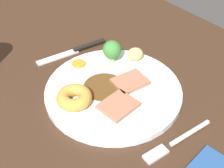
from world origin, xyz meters
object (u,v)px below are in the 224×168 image
at_px(fork, 176,141).
at_px(yorkshire_pudding, 74,97).
at_px(dinner_plate, 112,90).
at_px(broccoli_floret, 112,50).
at_px(knife, 77,50).
at_px(meat_slice_under, 118,105).
at_px(carrot_coin_front, 79,64).
at_px(roast_potato_left, 135,54).
at_px(meat_slice_main, 130,82).

bearing_deg(fork, yorkshire_pudding, -60.23).
relative_size(dinner_plate, yorkshire_pudding, 4.03).
xyz_separation_m(broccoli_floret, knife, (0.10, 0.03, -0.04)).
height_order(meat_slice_under, carrot_coin_front, meat_slice_under).
distance_m(yorkshire_pudding, carrot_coin_front, 0.12).
xyz_separation_m(meat_slice_under, fork, (-0.12, -0.03, -0.01)).
relative_size(meat_slice_under, roast_potato_left, 1.88).
bearing_deg(meat_slice_under, roast_potato_left, -54.25).
height_order(dinner_plate, meat_slice_main, meat_slice_main).
xyz_separation_m(meat_slice_under, broccoli_floret, (0.12, -0.09, 0.03)).
distance_m(meat_slice_main, fork, 0.17).
xyz_separation_m(fork, knife, (0.35, -0.03, 0.00)).
xyz_separation_m(meat_slice_main, carrot_coin_front, (0.12, 0.05, -0.00)).
bearing_deg(meat_slice_under, broccoli_floret, -34.89).
relative_size(dinner_plate, meat_slice_main, 4.09).
xyz_separation_m(yorkshire_pudding, roast_potato_left, (0.03, -0.19, 0.00)).
xyz_separation_m(carrot_coin_front, fork, (-0.29, -0.01, -0.01)).
relative_size(meat_slice_main, carrot_coin_front, 2.24).
bearing_deg(knife, carrot_coin_front, 66.55).
height_order(carrot_coin_front, broccoli_floret, broccoli_floret).
bearing_deg(dinner_plate, carrot_coin_front, 4.04).
relative_size(yorkshire_pudding, knife, 0.38).
distance_m(meat_slice_under, roast_potato_left, 0.16).
xyz_separation_m(dinner_plate, carrot_coin_front, (0.11, 0.01, 0.01)).
bearing_deg(roast_potato_left, broccoli_floret, 55.38).
distance_m(meat_slice_main, carrot_coin_front, 0.13).
xyz_separation_m(meat_slice_under, carrot_coin_front, (0.16, -0.02, -0.00)).
bearing_deg(fork, knife, -89.59).
bearing_deg(yorkshire_pudding, dinner_plate, -99.06).
bearing_deg(roast_potato_left, fork, 155.49).
bearing_deg(knife, fork, 93.74).
height_order(meat_slice_under, broccoli_floret, broccoli_floret).
xyz_separation_m(dinner_plate, knife, (0.17, -0.03, -0.00)).
height_order(meat_slice_main, carrot_coin_front, meat_slice_main).
bearing_deg(carrot_coin_front, fork, -177.72).
bearing_deg(carrot_coin_front, knife, -31.60).
bearing_deg(roast_potato_left, carrot_coin_front, 58.52).
height_order(dinner_plate, broccoli_floret, broccoli_floret).
height_order(dinner_plate, carrot_coin_front, carrot_coin_front).
xyz_separation_m(roast_potato_left, carrot_coin_front, (0.07, 0.11, -0.01)).
relative_size(meat_slice_under, yorkshire_pudding, 0.98).
height_order(carrot_coin_front, knife, carrot_coin_front).
height_order(roast_potato_left, broccoli_floret, broccoli_floret).
relative_size(meat_slice_main, knife, 0.38).
bearing_deg(fork, broccoli_floret, -97.85).
distance_m(broccoli_floret, knife, 0.11).
relative_size(meat_slice_main, meat_slice_under, 1.00).
bearing_deg(carrot_coin_front, meat_slice_main, -159.23).
height_order(dinner_plate, yorkshire_pudding, yorkshire_pudding).
relative_size(meat_slice_under, broccoli_floret, 1.33).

